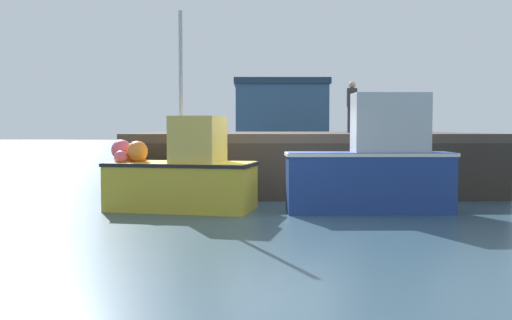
% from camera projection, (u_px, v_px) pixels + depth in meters
% --- Properties ---
extents(ground, '(120.00, 160.00, 0.10)m').
position_uv_depth(ground, '(282.00, 214.00, 14.12)').
color(ground, '#2D4756').
extents(pier, '(10.62, 8.36, 1.81)m').
position_uv_depth(pier, '(304.00, 142.00, 19.59)').
color(pier, '#473D33').
rests_on(pier, ground).
extents(fishing_boat_near_left, '(3.74, 2.33, 4.75)m').
position_uv_depth(fishing_boat_near_left, '(181.00, 174.00, 14.40)').
color(fishing_boat_near_left, gold).
rests_on(fishing_boat_near_left, ground).
extents(fishing_boat_near_right, '(3.91, 1.08, 2.78)m').
position_uv_depth(fishing_boat_near_right, '(374.00, 166.00, 13.97)').
color(fishing_boat_near_right, navy).
rests_on(fishing_boat_near_right, ground).
extents(dockworker, '(0.34, 0.34, 1.67)m').
position_uv_depth(dockworker, '(352.00, 107.00, 19.53)').
color(dockworker, '#2D3342').
rests_on(dockworker, pier).
extents(warehouse, '(7.71, 6.06, 5.93)m').
position_uv_depth(warehouse, '(281.00, 115.00, 50.26)').
color(warehouse, '#385675').
rests_on(warehouse, ground).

